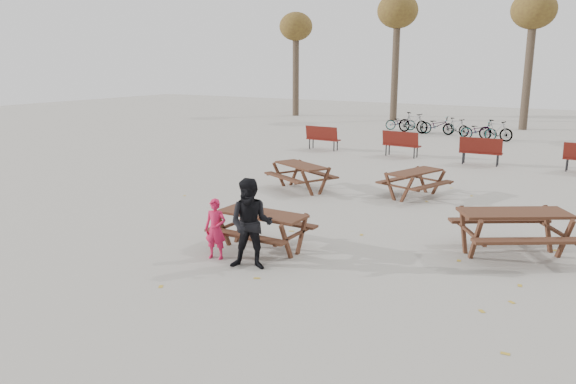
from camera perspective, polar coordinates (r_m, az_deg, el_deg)
The scene contains 14 objects.
ground at distance 11.46m, azimuth -2.62°, elevation -5.85°, with size 80.00×80.00×0.00m, color gray.
main_picnic_table at distance 11.28m, azimuth -2.65°, elevation -3.03°, with size 1.80×1.45×0.78m.
food_tray at distance 11.11m, azimuth -3.33°, elevation -2.20°, with size 0.18×0.11×0.04m, color silver.
bread_roll at distance 11.10m, azimuth -3.33°, elevation -1.99°, with size 0.14×0.06×0.05m, color tan.
soda_bottle at distance 11.19m, azimuth -3.81°, elevation -1.80°, with size 0.07×0.07×0.17m.
child at distance 10.87m, azimuth -7.37°, elevation -3.75°, with size 0.43×0.28×1.18m, color #C01841.
adult at distance 10.21m, azimuth -3.78°, elevation -3.28°, with size 0.82×0.64×1.69m, color black.
picnic_table_east at distance 11.84m, azimuth 21.87°, elevation -3.93°, with size 2.06×1.66×0.89m, color #3C1F15, non-canonical shape.
picnic_table_north at distance 16.54m, azimuth 1.33°, elevation 1.50°, with size 1.80×1.45×0.78m, color #3C1F15, non-canonical shape.
picnic_table_far at distance 16.09m, azimuth 12.73°, elevation 0.79°, with size 1.73×1.39×0.74m, color #3C1F15, non-canonical shape.
park_bench_row at distance 22.35m, azimuth 15.18°, elevation 4.44°, with size 11.63×0.92×1.03m.
bicycle_row at distance 30.03m, azimuth 15.55°, elevation 6.48°, with size 7.13×2.72×1.08m.
tree_row at distance 34.60m, azimuth 23.66°, elevation 16.20°, with size 32.17×3.52×8.26m.
fallen_leaves at distance 13.29m, azimuth 5.22°, elevation -3.18°, with size 11.00×11.00×0.01m, color #B4912B, non-canonical shape.
Camera 1 is at (6.08, -8.97, 3.74)m, focal length 35.00 mm.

